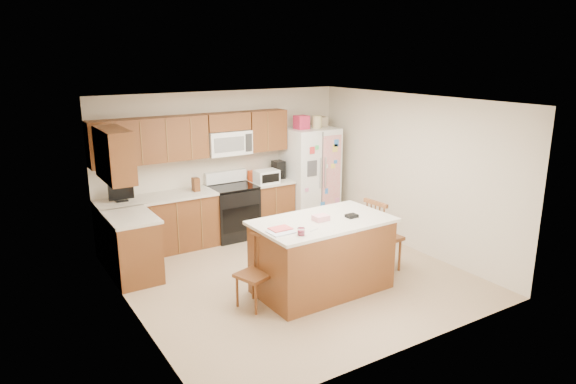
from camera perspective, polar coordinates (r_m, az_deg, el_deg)
ground at (r=7.50m, az=0.55°, el=-9.29°), size 4.50×4.50×0.00m
room_shell at (r=7.03m, az=0.58°, el=1.46°), size 4.60×4.60×2.52m
cabinetry at (r=8.31m, az=-11.88°, el=-0.47°), size 3.36×1.56×2.15m
stove at (r=8.92m, az=-6.14°, el=-2.09°), size 0.76×0.65×1.13m
refrigerator at (r=9.52m, az=2.48°, el=1.86°), size 0.90×0.79×2.04m
island at (r=6.91m, az=3.80°, el=-7.00°), size 1.84×1.09×1.08m
windsor_chair_left at (r=6.51m, az=-3.65°, el=-9.05°), size 0.48×0.50×0.93m
windsor_chair_back at (r=7.42m, az=1.72°, el=-6.09°), size 0.44×0.43×0.88m
windsor_chair_right at (r=7.65m, az=10.37°, el=-4.93°), size 0.48×0.50×1.08m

